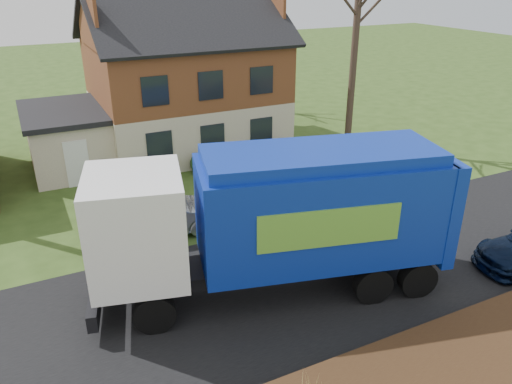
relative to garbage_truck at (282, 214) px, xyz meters
name	(u,v)px	position (x,y,z in m)	size (l,w,h in m)	color
ground	(277,287)	(-0.06, 0.12, -2.54)	(120.00, 120.00, 0.00)	#2D4617
road	(277,287)	(-0.06, 0.12, -2.53)	(80.00, 7.00, 0.02)	black
main_house	(175,72)	(1.43, 14.03, 1.49)	(12.95, 8.95, 9.26)	beige
garbage_truck	(282,214)	(0.00, 0.00, 0.00)	(10.62, 5.13, 4.40)	black
silver_sedan	(161,215)	(-2.23, 4.99, -1.80)	(1.56, 4.48, 1.48)	#96979D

